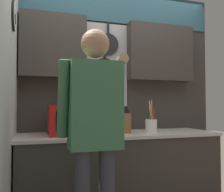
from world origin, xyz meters
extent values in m
cube|color=#38332D|center=(0.00, 0.00, 0.43)|extent=(2.02, 0.61, 0.85)
cube|color=beige|center=(0.00, 0.00, 0.87)|extent=(2.05, 0.64, 0.03)
cube|color=#38332D|center=(0.00, 0.33, 1.27)|extent=(2.62, 0.04, 2.53)
cube|color=#2D5666|center=(0.00, 0.30, 2.34)|extent=(2.58, 0.02, 0.39)
cube|color=#38332D|center=(-0.67, 0.23, 1.80)|extent=(0.69, 0.16, 0.68)
cube|color=#38332D|center=(0.60, 0.23, 1.80)|extent=(0.82, 0.16, 0.68)
cube|color=#B2B2B2|center=(-0.06, 0.30, 1.52)|extent=(0.51, 0.01, 1.20)
cylinder|color=black|center=(-0.05, 0.27, 1.88)|extent=(0.25, 0.02, 0.25)
cube|color=black|center=(-0.05, 0.27, 2.07)|extent=(0.02, 0.02, 0.13)
cylinder|color=black|center=(-0.09, 0.27, 1.57)|extent=(0.28, 0.02, 0.28)
cube|color=black|center=(-0.09, 0.27, 1.78)|extent=(0.02, 0.02, 0.14)
cylinder|color=#2D2D33|center=(-0.09, 0.27, 1.28)|extent=(0.22, 0.02, 0.22)
cube|color=black|center=(-0.09, 0.27, 1.47)|extent=(0.02, 0.02, 0.14)
cylinder|color=silver|center=(-0.14, 0.27, 1.15)|extent=(0.01, 0.01, 0.23)
ellipsoid|color=silver|center=(-0.14, 0.27, 1.02)|extent=(0.06, 0.01, 0.05)
cylinder|color=silver|center=(-0.06, 0.27, 1.17)|extent=(0.01, 0.01, 0.20)
ellipsoid|color=silver|center=(-0.06, 0.27, 1.06)|extent=(0.04, 0.01, 0.04)
cylinder|color=red|center=(0.02, 0.27, 1.17)|extent=(0.01, 0.01, 0.21)
ellipsoid|color=red|center=(0.02, 0.27, 1.04)|extent=(0.06, 0.01, 0.05)
cube|color=silver|center=(-1.05, -0.39, 1.27)|extent=(0.04, 1.60, 2.53)
cylinder|color=white|center=(-1.01, -0.37, 1.88)|extent=(0.02, 0.23, 0.23)
torus|color=black|center=(-1.02, -0.37, 1.88)|extent=(0.02, 0.25, 0.25)
cube|color=black|center=(-1.00, -0.39, 1.85)|extent=(0.01, 0.05, 0.07)
cube|color=red|center=(-0.48, 0.00, 1.03)|extent=(0.49, 0.35, 0.29)
cube|color=black|center=(-0.53, -0.18, 1.03)|extent=(0.27, 0.01, 0.18)
cube|color=#333338|center=(-0.31, -0.18, 1.03)|extent=(0.11, 0.01, 0.22)
cube|color=brown|center=(0.04, 0.00, 0.98)|extent=(0.11, 0.15, 0.20)
cylinder|color=black|center=(0.01, -0.04, 1.11)|extent=(0.02, 0.03, 0.06)
cylinder|color=black|center=(0.02, -0.04, 1.12)|extent=(0.02, 0.03, 0.06)
cylinder|color=black|center=(0.03, -0.04, 1.12)|extent=(0.02, 0.03, 0.07)
cylinder|color=black|center=(0.04, -0.04, 1.12)|extent=(0.02, 0.03, 0.07)
cylinder|color=black|center=(0.06, -0.04, 1.12)|extent=(0.02, 0.03, 0.08)
cylinder|color=black|center=(0.07, -0.04, 1.12)|extent=(0.02, 0.03, 0.07)
cylinder|color=black|center=(0.08, -0.04, 1.11)|extent=(0.02, 0.02, 0.05)
cylinder|color=white|center=(0.36, 0.00, 0.95)|extent=(0.13, 0.13, 0.13)
cylinder|color=silver|center=(0.37, 0.00, 1.05)|extent=(0.02, 0.04, 0.24)
cylinder|color=tan|center=(0.36, -0.02, 1.06)|extent=(0.02, 0.05, 0.24)
cylinder|color=black|center=(0.35, -0.01, 1.08)|extent=(0.03, 0.05, 0.28)
cylinder|color=silver|center=(0.35, 0.00, 1.08)|extent=(0.02, 0.04, 0.29)
cylinder|color=tan|center=(0.36, 0.00, 1.03)|extent=(0.05, 0.03, 0.19)
cylinder|color=tan|center=(0.35, -0.01, 1.08)|extent=(0.05, 0.02, 0.30)
cylinder|color=silver|center=(0.36, 0.00, 1.05)|extent=(0.04, 0.02, 0.23)
cylinder|color=red|center=(0.39, -0.02, 1.06)|extent=(0.03, 0.06, 0.25)
cube|color=#3D704C|center=(-0.43, -0.67, 1.17)|extent=(0.38, 0.22, 0.64)
sphere|color=#A87A5B|center=(-0.43, -0.67, 1.63)|extent=(0.21, 0.21, 0.21)
cylinder|color=#3D704C|center=(-0.66, -0.64, 1.22)|extent=(0.08, 0.21, 0.57)
cylinder|color=#A87A5B|center=(-0.20, -0.40, 1.47)|extent=(0.08, 0.57, 0.20)
camera|label=1|loc=(-0.85, -2.47, 1.18)|focal=40.00mm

